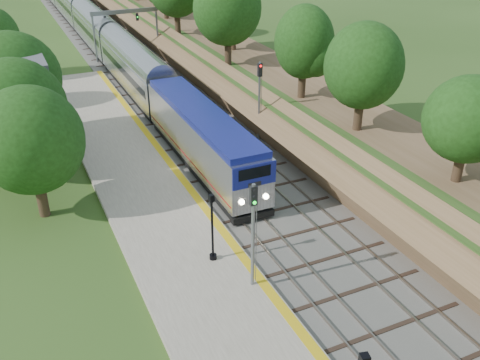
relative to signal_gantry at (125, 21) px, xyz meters
name	(u,v)px	position (x,y,z in m)	size (l,w,h in m)	color
trackbed	(116,50)	(-0.47, 5.01, -4.75)	(9.50, 170.00, 0.28)	#4C4944
platform	(163,219)	(-7.67, -38.99, -4.63)	(6.40, 68.00, 0.38)	gray
yellow_stripe	(204,207)	(-4.82, -38.99, -4.43)	(0.55, 68.00, 0.01)	gold
embankment	(174,30)	(7.88, 5.01, -2.87)	(10.64, 170.00, 11.70)	brown
signal_gantry	(125,21)	(0.00, 0.00, 0.00)	(8.40, 0.38, 6.20)	slate
trees_behind_platform	(46,146)	(-13.64, -34.32, -0.29)	(7.82, 53.32, 7.21)	#332316
train	(83,18)	(-2.47, 17.07, -2.57)	(2.98, 119.69, 4.39)	black
lamppost_far	(212,231)	(-6.42, -44.56, -2.58)	(0.41, 0.41, 4.16)	black
signal_platform	(253,225)	(-5.37, -47.49, -0.74)	(0.35, 0.28, 6.02)	slate
signal_farside	(259,93)	(3.73, -29.94, -0.61)	(0.37, 0.29, 6.69)	slate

